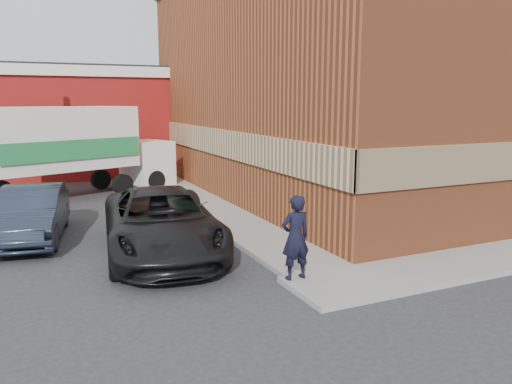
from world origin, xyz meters
name	(u,v)px	position (x,y,z in m)	size (l,w,h in m)	color
ground	(297,279)	(0.00, 0.00, 0.00)	(90.00, 90.00, 0.00)	#28282B
brick_building	(369,82)	(8.50, 9.00, 4.68)	(14.25, 18.25, 9.36)	#984827
sidewalk_west	(197,201)	(0.60, 9.00, 0.06)	(1.80, 18.00, 0.12)	gray
warehouse	(9,121)	(-6.00, 20.00, 2.81)	(16.30, 8.30, 5.60)	maroon
man	(295,237)	(-0.20, -0.25, 1.03)	(0.66, 0.44, 1.82)	black
sedan	(32,214)	(-5.24, 5.84, 0.75)	(1.59, 4.56, 1.50)	#273041
suv_a	(162,222)	(-2.24, 3.08, 0.82)	(2.72, 5.89, 1.64)	black
box_truck	(79,145)	(-3.33, 12.25, 2.10)	(7.67, 4.60, 3.64)	white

